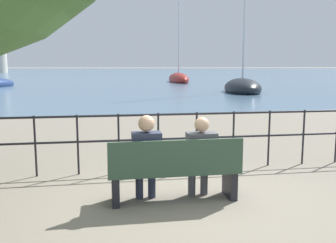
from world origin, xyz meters
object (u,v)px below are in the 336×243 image
at_px(park_bench, 175,171).
at_px(sailboat_0, 178,79).
at_px(sailboat_1, 242,87).
at_px(seated_person_right, 201,154).
at_px(seated_person_left, 146,154).

xyz_separation_m(park_bench, sailboat_0, (7.71, 38.01, -0.09)).
height_order(sailboat_0, sailboat_1, sailboat_1).
xyz_separation_m(seated_person_right, sailboat_1, (8.52, 20.62, -0.30)).
bearing_deg(seated_person_right, sailboat_0, 79.07).
distance_m(seated_person_left, seated_person_right, 0.77).
bearing_deg(park_bench, sailboat_1, 66.72).
bearing_deg(sailboat_0, seated_person_left, -99.65).
distance_m(park_bench, seated_person_left, 0.46).
bearing_deg(park_bench, seated_person_right, 11.71).
distance_m(seated_person_right, sailboat_1, 22.31).
relative_size(park_bench, seated_person_right, 1.56).
xyz_separation_m(seated_person_left, sailboat_0, (8.10, 37.93, -0.33)).
relative_size(seated_person_right, sailboat_0, 0.12).
xyz_separation_m(park_bench, seated_person_right, (0.39, 0.08, 0.21)).
xyz_separation_m(park_bench, sailboat_1, (8.91, 20.70, -0.09)).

